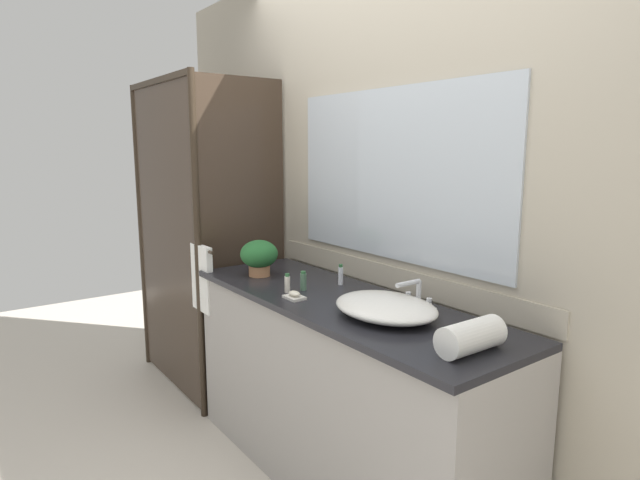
{
  "coord_description": "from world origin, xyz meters",
  "views": [
    {
      "loc": [
        1.81,
        -1.44,
        1.57
      ],
      "look_at": [
        -0.15,
        0.0,
        1.15
      ],
      "focal_mm": 29.56,
      "sensor_mm": 36.0,
      "label": 1
    }
  ],
  "objects_px": {
    "soap_dish": "(294,296)",
    "faucet": "(416,298)",
    "amenity_bottle_shampoo": "(341,275)",
    "amenity_bottle_body_wash": "(287,283)",
    "sink_basin": "(386,307)",
    "amenity_bottle_conditioner": "(303,281)",
    "rolled_towel_near_edge": "(471,337)",
    "potted_plant": "(259,256)"
  },
  "relations": [
    {
      "from": "sink_basin",
      "to": "potted_plant",
      "type": "distance_m",
      "value": 0.91
    },
    {
      "from": "potted_plant",
      "to": "amenity_bottle_body_wash",
      "type": "relative_size",
      "value": 2.18
    },
    {
      "from": "sink_basin",
      "to": "amenity_bottle_shampoo",
      "type": "relative_size",
      "value": 4.47
    },
    {
      "from": "amenity_bottle_conditioner",
      "to": "amenity_bottle_shampoo",
      "type": "bearing_deg",
      "value": 82.99
    },
    {
      "from": "soap_dish",
      "to": "amenity_bottle_body_wash",
      "type": "distance_m",
      "value": 0.12
    },
    {
      "from": "amenity_bottle_conditioner",
      "to": "amenity_bottle_body_wash",
      "type": "xyz_separation_m",
      "value": [
        -0.01,
        -0.09,
        -0.0
      ]
    },
    {
      "from": "amenity_bottle_shampoo",
      "to": "faucet",
      "type": "bearing_deg",
      "value": 1.1
    },
    {
      "from": "sink_basin",
      "to": "soap_dish",
      "type": "bearing_deg",
      "value": -159.95
    },
    {
      "from": "soap_dish",
      "to": "rolled_towel_near_edge",
      "type": "xyz_separation_m",
      "value": [
        0.88,
        0.12,
        0.04
      ]
    },
    {
      "from": "potted_plant",
      "to": "rolled_towel_near_edge",
      "type": "distance_m",
      "value": 1.36
    },
    {
      "from": "soap_dish",
      "to": "faucet",
      "type": "bearing_deg",
      "value": 37.88
    },
    {
      "from": "rolled_towel_near_edge",
      "to": "sink_basin",
      "type": "bearing_deg",
      "value": 175.71
    },
    {
      "from": "amenity_bottle_conditioner",
      "to": "amenity_bottle_shampoo",
      "type": "relative_size",
      "value": 0.89
    },
    {
      "from": "faucet",
      "to": "amenity_bottle_shampoo",
      "type": "distance_m",
      "value": 0.51
    },
    {
      "from": "amenity_bottle_shampoo",
      "to": "amenity_bottle_body_wash",
      "type": "relative_size",
      "value": 1.13
    },
    {
      "from": "soap_dish",
      "to": "amenity_bottle_body_wash",
      "type": "height_order",
      "value": "amenity_bottle_body_wash"
    },
    {
      "from": "potted_plant",
      "to": "amenity_bottle_shampoo",
      "type": "bearing_deg",
      "value": 30.33
    },
    {
      "from": "potted_plant",
      "to": "rolled_towel_near_edge",
      "type": "bearing_deg",
      "value": 1.41
    },
    {
      "from": "rolled_towel_near_edge",
      "to": "amenity_bottle_conditioner",
      "type": "bearing_deg",
      "value": -179.61
    },
    {
      "from": "soap_dish",
      "to": "rolled_towel_near_edge",
      "type": "distance_m",
      "value": 0.89
    },
    {
      "from": "soap_dish",
      "to": "amenity_bottle_conditioner",
      "type": "xyz_separation_m",
      "value": [
        -0.1,
        0.12,
        0.03
      ]
    },
    {
      "from": "faucet",
      "to": "rolled_towel_near_edge",
      "type": "xyz_separation_m",
      "value": [
        0.45,
        -0.21,
        0.01
      ]
    },
    {
      "from": "faucet",
      "to": "amenity_bottle_body_wash",
      "type": "height_order",
      "value": "faucet"
    },
    {
      "from": "amenity_bottle_conditioner",
      "to": "amenity_bottle_body_wash",
      "type": "distance_m",
      "value": 0.09
    },
    {
      "from": "sink_basin",
      "to": "potted_plant",
      "type": "bearing_deg",
      "value": -175.79
    },
    {
      "from": "sink_basin",
      "to": "amenity_bottle_shampoo",
      "type": "distance_m",
      "value": 0.53
    },
    {
      "from": "amenity_bottle_shampoo",
      "to": "rolled_towel_near_edge",
      "type": "bearing_deg",
      "value": -11.99
    },
    {
      "from": "faucet",
      "to": "rolled_towel_near_edge",
      "type": "relative_size",
      "value": 0.69
    },
    {
      "from": "potted_plant",
      "to": "amenity_bottle_conditioner",
      "type": "xyz_separation_m",
      "value": [
        0.38,
        0.03,
        -0.07
      ]
    },
    {
      "from": "faucet",
      "to": "sink_basin",
      "type": "bearing_deg",
      "value": -90.0
    },
    {
      "from": "amenity_bottle_body_wash",
      "to": "potted_plant",
      "type": "bearing_deg",
      "value": 170.9
    },
    {
      "from": "amenity_bottle_body_wash",
      "to": "soap_dish",
      "type": "bearing_deg",
      "value": -16.48
    },
    {
      "from": "sink_basin",
      "to": "rolled_towel_near_edge",
      "type": "bearing_deg",
      "value": -4.29
    },
    {
      "from": "amenity_bottle_conditioner",
      "to": "rolled_towel_near_edge",
      "type": "relative_size",
      "value": 0.38
    },
    {
      "from": "soap_dish",
      "to": "potted_plant",
      "type": "bearing_deg",
      "value": 169.19
    },
    {
      "from": "potted_plant",
      "to": "rolled_towel_near_edge",
      "type": "relative_size",
      "value": 0.81
    },
    {
      "from": "soap_dish",
      "to": "amenity_bottle_body_wash",
      "type": "bearing_deg",
      "value": 163.52
    },
    {
      "from": "sink_basin",
      "to": "faucet",
      "type": "bearing_deg",
      "value": 90.0
    },
    {
      "from": "potted_plant",
      "to": "soap_dish",
      "type": "height_order",
      "value": "potted_plant"
    },
    {
      "from": "amenity_bottle_conditioner",
      "to": "amenity_bottle_shampoo",
      "type": "distance_m",
      "value": 0.21
    },
    {
      "from": "rolled_towel_near_edge",
      "to": "potted_plant",
      "type": "bearing_deg",
      "value": -178.59
    },
    {
      "from": "amenity_bottle_conditioner",
      "to": "potted_plant",
      "type": "bearing_deg",
      "value": -175.95
    }
  ]
}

